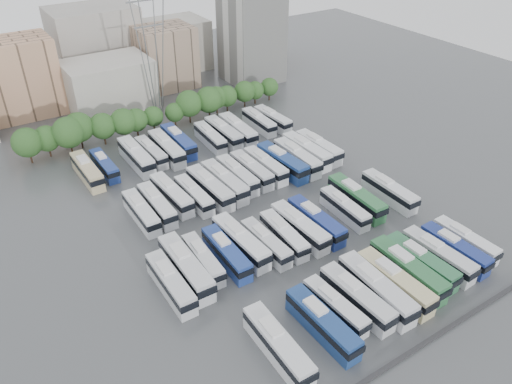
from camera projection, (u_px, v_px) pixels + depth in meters
ground at (267, 219)px, 85.26m from camera, size 220.00×220.00×0.00m
parapet at (416, 349)px, 61.95m from camera, size 56.00×0.50×0.50m
tree_line at (149, 114)px, 110.82m from camera, size 64.10×7.97×8.24m
city_buildings at (87, 65)px, 128.00m from camera, size 102.00×35.00×20.00m
apartment_tower at (252, 33)px, 134.40m from camera, size 14.00×14.00×26.00m
electricity_pylon at (150, 37)px, 111.08m from camera, size 9.00×6.91×33.83m
bus_r0_s2 at (278, 345)px, 60.31m from camera, size 3.05×12.57×3.92m
bus_r0_s4 at (322, 323)px, 63.26m from camera, size 2.91×12.38×3.87m
bus_r0_s5 at (335, 307)px, 65.97m from camera, size 2.87×10.87×3.38m
bus_r0_s6 at (357, 297)px, 67.03m from camera, size 3.09×12.45×3.88m
bus_r0_s7 at (376, 289)px, 68.20m from camera, size 3.35×13.41×4.18m
bus_r0_s8 at (395, 282)px, 69.41m from camera, size 2.96×12.87×4.03m
bus_r0_s9 at (407, 270)px, 71.43m from camera, size 3.08×13.20×4.13m
bus_r0_s10 at (421, 262)px, 73.08m from camera, size 2.96×12.24×3.82m
bus_r0_s11 at (438, 255)px, 74.38m from camera, size 3.08×12.25×3.82m
bus_r0_s12 at (455, 249)px, 75.68m from camera, size 2.81×11.68×3.65m
bus_r0_s13 at (465, 241)px, 77.51m from camera, size 2.60×11.07×3.46m
bus_r1_s0 at (171, 283)px, 69.45m from camera, size 2.72×12.08×3.78m
bus_r1_s1 at (186, 267)px, 71.87m from camera, size 3.13×13.55×4.24m
bus_r1_s2 at (203, 259)px, 73.91m from camera, size 2.88×10.93×3.40m
bus_r1_s3 at (226, 253)px, 74.87m from camera, size 2.85×11.84×3.70m
bus_r1_s4 at (241, 242)px, 76.92m from camera, size 3.32×12.87×4.00m
bus_r1_s5 at (266, 243)px, 77.12m from camera, size 2.68×11.14×3.48m
bus_r1_s6 at (284, 235)px, 78.70m from camera, size 3.05×11.41×3.55m
bus_r1_s7 at (300, 227)px, 80.15m from camera, size 3.15×12.54×3.91m
bus_r1_s8 at (316, 221)px, 81.54m from camera, size 2.87×12.43×3.89m
bus_r1_s10 at (345, 208)px, 84.95m from camera, size 2.89×11.20×3.48m
bus_r1_s11 at (356, 198)px, 87.16m from camera, size 3.24×12.95×4.04m
bus_r1_s13 at (389, 191)px, 89.16m from camera, size 2.89×12.13×3.79m
bus_r2_s1 at (141, 212)px, 83.81m from camera, size 2.61×11.62×3.64m
bus_r2_s2 at (157, 205)px, 85.56m from camera, size 2.72×11.89×3.72m
bus_r2_s3 at (172, 194)px, 88.20m from camera, size 3.23×12.33×3.83m
bus_r2_s4 at (194, 195)px, 88.33m from camera, size 2.56×11.24×3.52m
bus_r2_s5 at (210, 188)px, 89.82m from camera, size 3.27×13.08×4.08m
bus_r2_s6 at (224, 182)px, 91.57m from camera, size 3.13×13.03×4.07m
bus_r2_s7 at (237, 175)px, 93.81m from camera, size 2.73×12.17×3.81m
bus_r2_s8 at (252, 170)px, 95.38m from camera, size 2.65×12.10×3.80m
bus_r2_s9 at (265, 165)px, 96.78m from camera, size 2.74×12.20×3.82m
bus_r2_s10 at (282, 162)px, 97.53m from camera, size 3.59×13.47×4.19m
bus_r2_s11 at (297, 157)px, 99.14m from camera, size 3.02×13.05×4.08m
bus_r2_s12 at (307, 151)px, 101.39m from camera, size 3.17×13.22×4.13m
bus_r2_s13 at (319, 147)px, 103.00m from camera, size 2.95×12.54×3.92m
bus_r3_s0 at (87, 171)px, 94.98m from camera, size 2.93×12.52×3.92m
bus_r3_s1 at (104, 165)px, 97.24m from camera, size 2.53×10.88×3.40m
bus_r3_s3 at (136, 156)px, 99.55m from camera, size 2.99×13.32×4.17m
bus_r3_s4 at (151, 152)px, 101.59m from camera, size 2.82×11.34×3.54m
bus_r3_s5 at (167, 148)px, 102.43m from camera, size 3.08×13.21×4.13m
bus_r3_s6 at (179, 141)px, 105.15m from camera, size 3.03×12.86×4.02m
bus_r3_s8 at (210, 137)px, 107.06m from camera, size 3.06×11.68×3.63m
bus_r3_s9 at (224, 132)px, 108.55m from camera, size 2.88×12.82×4.02m
bus_r3_s10 at (238, 130)px, 109.57m from camera, size 3.37×13.25×4.13m
bus_r3_s12 at (259, 122)px, 113.66m from camera, size 2.84×11.56×3.60m
bus_r3_s13 at (273, 119)px, 114.81m from camera, size 3.07×11.75×3.65m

